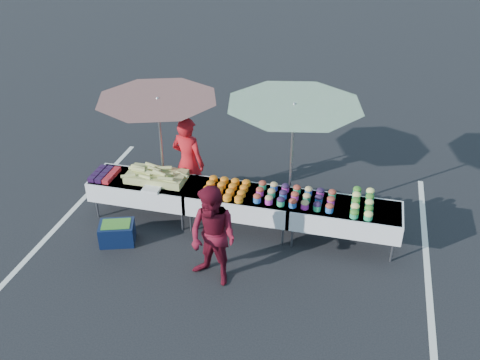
% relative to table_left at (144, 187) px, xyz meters
% --- Properties ---
extents(ground, '(80.00, 80.00, 0.00)m').
position_rel_table_left_xyz_m(ground, '(1.80, 0.00, -0.58)').
color(ground, black).
extents(stripe_left, '(0.10, 5.00, 0.00)m').
position_rel_table_left_xyz_m(stripe_left, '(-1.40, 0.00, -0.58)').
color(stripe_left, silver).
rests_on(stripe_left, ground).
extents(stripe_right, '(0.10, 5.00, 0.00)m').
position_rel_table_left_xyz_m(stripe_right, '(5.00, 0.00, -0.58)').
color(stripe_right, silver).
rests_on(stripe_right, ground).
extents(table_left, '(1.86, 0.81, 0.75)m').
position_rel_table_left_xyz_m(table_left, '(0.00, 0.00, 0.00)').
color(table_left, white).
rests_on(table_left, ground).
extents(table_center, '(1.86, 0.81, 0.75)m').
position_rel_table_left_xyz_m(table_center, '(1.80, 0.00, 0.00)').
color(table_center, white).
rests_on(table_center, ground).
extents(table_right, '(1.86, 0.81, 0.75)m').
position_rel_table_left_xyz_m(table_right, '(3.60, 0.00, 0.00)').
color(table_right, white).
rests_on(table_right, ground).
extents(berry_punnets, '(0.40, 0.54, 0.08)m').
position_rel_table_left_xyz_m(berry_punnets, '(-0.71, -0.06, 0.21)').
color(berry_punnets, black).
rests_on(berry_punnets, table_left).
extents(corn_pile, '(1.16, 0.57, 0.26)m').
position_rel_table_left_xyz_m(corn_pile, '(0.24, 0.04, 0.26)').
color(corn_pile, '#B3BC60').
rests_on(corn_pile, table_left).
extents(plastic_bags, '(0.30, 0.25, 0.05)m').
position_rel_table_left_xyz_m(plastic_bags, '(0.30, -0.30, 0.19)').
color(plastic_bags, white).
rests_on(plastic_bags, table_left).
extents(carrot_bowls, '(0.75, 0.69, 0.11)m').
position_rel_table_left_xyz_m(carrot_bowls, '(1.55, -0.01, 0.22)').
color(carrot_bowls, orange).
rests_on(carrot_bowls, table_center).
extents(potato_cups, '(1.34, 0.58, 0.16)m').
position_rel_table_left_xyz_m(potato_cups, '(2.75, 0.00, 0.25)').
color(potato_cups, blue).
rests_on(potato_cups, table_right).
extents(bean_baskets, '(0.36, 0.86, 0.15)m').
position_rel_table_left_xyz_m(bean_baskets, '(3.86, 0.08, 0.24)').
color(bean_baskets, '#29A667').
rests_on(bean_baskets, table_right).
extents(vendor, '(0.74, 0.58, 1.79)m').
position_rel_table_left_xyz_m(vendor, '(0.68, 0.55, 0.31)').
color(vendor, red).
rests_on(vendor, ground).
extents(customer, '(0.98, 0.88, 1.65)m').
position_rel_table_left_xyz_m(customer, '(1.74, -1.43, 0.24)').
color(customer, maroon).
rests_on(customer, ground).
extents(umbrella_left, '(2.26, 2.26, 2.19)m').
position_rel_table_left_xyz_m(umbrella_left, '(0.24, 0.40, 1.40)').
color(umbrella_left, black).
rests_on(umbrella_left, ground).
extents(umbrella_right, '(2.66, 2.66, 2.33)m').
position_rel_table_left_xyz_m(umbrella_right, '(2.60, 0.40, 1.53)').
color(umbrella_right, black).
rests_on(umbrella_right, ground).
extents(storage_bin, '(0.69, 0.59, 0.38)m').
position_rel_table_left_xyz_m(storage_bin, '(-0.14, -0.91, -0.39)').
color(storage_bin, '#0A1636').
rests_on(storage_bin, ground).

